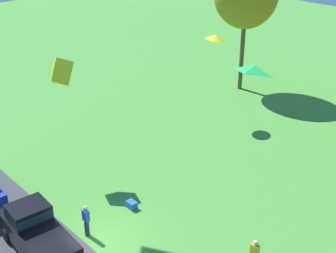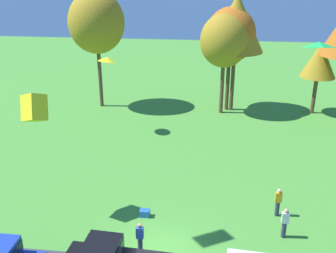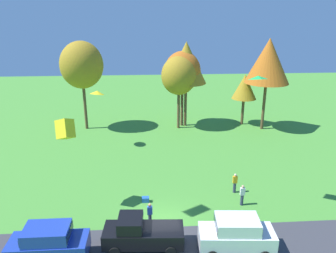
# 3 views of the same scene
# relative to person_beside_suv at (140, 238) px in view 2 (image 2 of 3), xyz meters

# --- Properties ---
(ground_plane) EXTENTS (120.00, 120.00, 0.00)m
(ground_plane) POSITION_rel_person_beside_suv_xyz_m (0.85, 0.03, -0.88)
(ground_plane) COLOR #478E33
(person_beside_suv) EXTENTS (0.36, 0.24, 1.71)m
(person_beside_suv) POSITION_rel_person_beside_suv_xyz_m (0.00, 0.00, 0.00)
(person_beside_suv) COLOR #2D334C
(person_beside_suv) RESTS_ON ground
(person_watching_sky) EXTENTS (0.36, 0.24, 1.71)m
(person_watching_sky) POSITION_rel_person_beside_suv_xyz_m (7.13, 2.05, 0.00)
(person_watching_sky) COLOR #2D334C
(person_watching_sky) RESTS_ON ground
(person_on_lawn) EXTENTS (0.36, 0.24, 1.71)m
(person_on_lawn) POSITION_rel_person_beside_suv_xyz_m (7.06, 3.96, 0.00)
(person_on_lawn) COLOR #2D334C
(person_on_lawn) RESTS_ON ground
(tree_far_right) EXTENTS (5.24, 5.24, 11.05)m
(tree_far_right) POSITION_rel_person_beside_suv_xyz_m (-7.81, 21.10, 7.27)
(tree_far_right) COLOR brown
(tree_far_right) RESTS_ON ground
(tree_right_of_center) EXTENTS (4.38, 4.38, 9.25)m
(tree_right_of_center) POSITION_rel_person_beside_suv_xyz_m (4.04, 20.53, 5.93)
(tree_right_of_center) COLOR brown
(tree_right_of_center) RESTS_ON ground
(tree_far_left) EXTENTS (4.60, 4.60, 9.71)m
(tree_far_left) POSITION_rel_person_beside_suv_xyz_m (4.59, 21.51, 6.28)
(tree_far_left) COLOR brown
(tree_far_left) RESTS_ON ground
(tree_center_back) EXTENTS (5.15, 5.15, 10.87)m
(tree_center_back) POSITION_rel_person_beside_suv_xyz_m (5.03, 21.44, 7.39)
(tree_center_back) COLOR brown
(tree_center_back) RESTS_ON ground
(tree_lone_near) EXTENTS (3.18, 3.18, 6.71)m
(tree_lone_near) POSITION_rel_person_beside_suv_xyz_m (12.71, 21.45, 4.20)
(tree_lone_near) COLOR brown
(tree_lone_near) RESTS_ON ground
(cooler_box) EXTENTS (0.56, 0.40, 0.40)m
(cooler_box) POSITION_rel_person_beside_suv_xyz_m (-0.30, 3.01, -0.68)
(cooler_box) COLOR blue
(cooler_box) RESTS_ON ground
(kite_box_over_trees) EXTENTS (1.45, 1.74, 1.80)m
(kite_box_over_trees) POSITION_rel_person_beside_suv_xyz_m (-5.87, 2.80, 5.43)
(kite_box_over_trees) COLOR yellow
(kite_diamond_topmost) EXTENTS (1.19, 0.96, 0.41)m
(kite_diamond_topmost) POSITION_rel_person_beside_suv_xyz_m (7.56, 2.15, 9.06)
(kite_diamond_topmost) COLOR green
(kite_delta_trailing_tail) EXTENTS (2.13, 2.15, 0.66)m
(kite_delta_trailing_tail) POSITION_rel_person_beside_suv_xyz_m (-5.23, 14.78, 5.30)
(kite_delta_trailing_tail) COLOR yellow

